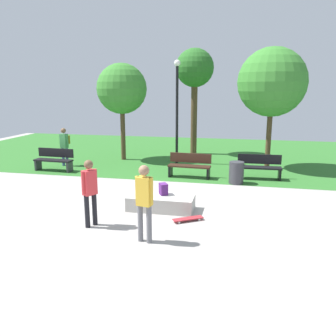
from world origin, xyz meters
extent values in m
plane|color=#9E9993|center=(0.00, 0.00, 0.00)|extent=(28.00, 28.00, 0.00)
cube|color=#2D6B28|center=(0.00, 8.14, 0.00)|extent=(26.60, 11.72, 0.01)
cube|color=#A8A59E|center=(0.00, -0.74, 0.20)|extent=(1.84, 0.81, 0.40)
cube|color=#4C1E66|center=(0.04, -0.58, 0.56)|extent=(0.31, 0.34, 0.32)
cylinder|color=slate|center=(0.24, -2.88, 0.42)|extent=(0.12, 0.12, 0.85)
cylinder|color=slate|center=(0.03, -2.83, 0.42)|extent=(0.12, 0.12, 0.85)
cube|color=gold|center=(0.13, -2.86, 1.16)|extent=(0.36, 0.27, 0.63)
cylinder|color=gold|center=(0.30, -2.90, 1.19)|extent=(0.09, 0.09, 0.58)
cylinder|color=gold|center=(-0.03, -2.82, 1.19)|extent=(0.09, 0.09, 0.58)
sphere|color=#9E7556|center=(0.13, -2.86, 1.62)|extent=(0.23, 0.23, 0.23)
cylinder|color=black|center=(-1.46, -2.36, 0.40)|extent=(0.12, 0.12, 0.81)
cylinder|color=black|center=(-1.35, -2.17, 0.40)|extent=(0.12, 0.12, 0.81)
cube|color=red|center=(-1.41, -2.26, 1.11)|extent=(0.33, 0.38, 0.61)
cylinder|color=red|center=(-1.49, -2.41, 1.14)|extent=(0.09, 0.09, 0.56)
cylinder|color=red|center=(-1.32, -2.11, 1.14)|extent=(0.09, 0.09, 0.56)
sphere|color=brown|center=(-1.41, -2.26, 1.56)|extent=(0.22, 0.22, 0.22)
cube|color=#A5262D|center=(0.88, -1.44, 0.07)|extent=(0.78, 0.60, 0.02)
cylinder|color=silver|center=(0.69, -1.66, 0.03)|extent=(0.06, 0.06, 0.06)
cylinder|color=silver|center=(0.60, -1.53, 0.03)|extent=(0.06, 0.06, 0.06)
cylinder|color=silver|center=(1.16, -1.36, 0.03)|extent=(0.06, 0.06, 0.06)
cylinder|color=silver|center=(1.07, -1.22, 0.03)|extent=(0.06, 0.06, 0.06)
cube|color=black|center=(2.82, 3.30, 0.45)|extent=(1.61, 0.48, 0.06)
cube|color=black|center=(2.82, 3.52, 0.73)|extent=(1.60, 0.11, 0.36)
cube|color=black|center=(3.56, 3.32, 0.23)|extent=(0.09, 0.40, 0.45)
cube|color=black|center=(2.09, 3.28, 0.23)|extent=(0.09, 0.40, 0.45)
cube|color=#331E14|center=(0.23, 2.99, 0.45)|extent=(1.62, 0.54, 0.06)
cube|color=#331E14|center=(0.24, 3.21, 0.73)|extent=(1.60, 0.16, 0.36)
cube|color=black|center=(0.96, 2.95, 0.23)|extent=(0.10, 0.40, 0.45)
cube|color=black|center=(-0.51, 3.04, 0.23)|extent=(0.10, 0.40, 0.45)
cube|color=black|center=(-5.40, 2.93, 0.45)|extent=(1.62, 0.52, 0.06)
cube|color=black|center=(-5.39, 3.15, 0.73)|extent=(1.60, 0.14, 0.36)
cube|color=#2D2D33|center=(-4.66, 2.89, 0.23)|extent=(0.10, 0.40, 0.45)
cube|color=#2D2D33|center=(-6.13, 2.97, 0.23)|extent=(0.10, 0.40, 0.45)
cylinder|color=#4C3823|center=(3.22, 5.28, 1.37)|extent=(0.21, 0.21, 2.74)
sphere|color=#387F2D|center=(3.22, 5.28, 3.57)|extent=(2.78, 2.78, 2.78)
cylinder|color=#4C3823|center=(-3.38, 5.83, 1.31)|extent=(0.22, 0.22, 2.62)
sphere|color=#387F2D|center=(-3.38, 5.83, 3.32)|extent=(2.31, 2.31, 2.31)
cylinder|color=#4C3823|center=(-0.32, 8.06, 1.88)|extent=(0.32, 0.32, 3.76)
sphere|color=#286623|center=(-0.32, 8.06, 4.33)|extent=(1.90, 1.90, 1.90)
cylinder|color=black|center=(-0.73, 5.54, 2.14)|extent=(0.12, 0.12, 4.27)
sphere|color=silver|center=(-0.73, 5.54, 4.39)|extent=(0.28, 0.28, 0.28)
cylinder|color=#333338|center=(2.00, 2.53, 0.40)|extent=(0.52, 0.52, 0.79)
cylinder|color=#3F5184|center=(-5.30, 3.90, 0.40)|extent=(0.12, 0.12, 0.81)
cylinder|color=#3F5184|center=(-5.51, 3.95, 0.40)|extent=(0.12, 0.12, 0.81)
cube|color=#3F8C4C|center=(-5.41, 3.92, 1.11)|extent=(0.36, 0.27, 0.61)
cylinder|color=#3F8C4C|center=(-5.24, 3.88, 1.14)|extent=(0.09, 0.09, 0.56)
cylinder|color=#3F8C4C|center=(-5.57, 3.96, 1.14)|extent=(0.09, 0.09, 0.56)
sphere|color=brown|center=(-5.41, 3.92, 1.56)|extent=(0.22, 0.22, 0.22)
cube|color=olive|center=(-5.37, 4.08, 1.14)|extent=(0.29, 0.22, 0.36)
camera|label=1|loc=(2.14, -9.79, 3.31)|focal=37.31mm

